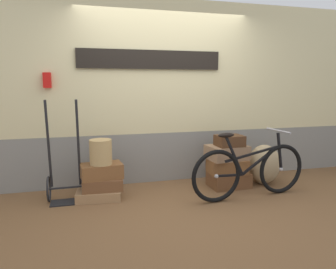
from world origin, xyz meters
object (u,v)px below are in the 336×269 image
(suitcase_4, at_px, (227,166))
(suitcase_2, at_px, (102,171))
(bicycle, at_px, (250,171))
(suitcase_0, at_px, (99,194))
(suitcase_1, at_px, (103,183))
(wicker_basket, at_px, (101,152))
(suitcase_3, at_px, (229,179))
(luggage_trolley, at_px, (65,179))
(suitcase_5, at_px, (227,152))
(burlap_sack, at_px, (264,164))
(suitcase_6, at_px, (230,141))

(suitcase_4, bearing_deg, suitcase_2, -175.57)
(bicycle, bearing_deg, suitcase_2, 165.34)
(suitcase_0, bearing_deg, suitcase_1, 33.53)
(wicker_basket, bearing_deg, suitcase_3, 0.29)
(suitcase_2, xyz_separation_m, bicycle, (1.86, -0.49, -0.00))
(suitcase_4, xyz_separation_m, luggage_trolley, (-2.22, 0.05, -0.03))
(suitcase_2, distance_m, suitcase_4, 1.77)
(suitcase_4, height_order, luggage_trolley, luggage_trolley)
(suitcase_0, relative_size, suitcase_3, 1.01)
(suitcase_2, bearing_deg, wicker_basket, -104.11)
(bicycle, bearing_deg, suitcase_4, 101.24)
(suitcase_5, bearing_deg, bicycle, -85.37)
(suitcase_0, bearing_deg, suitcase_5, 7.07)
(suitcase_0, relative_size, suitcase_1, 1.10)
(suitcase_5, height_order, burlap_sack, suitcase_5)
(wicker_basket, relative_size, burlap_sack, 0.54)
(suitcase_2, height_order, bicycle, bicycle)
(suitcase_3, bearing_deg, suitcase_6, -126.47)
(suitcase_3, height_order, suitcase_4, suitcase_4)
(suitcase_2, height_order, suitcase_3, suitcase_2)
(suitcase_1, bearing_deg, suitcase_5, 3.00)
(suitcase_1, height_order, suitcase_5, suitcase_5)
(wicker_basket, bearing_deg, suitcase_4, 0.07)
(suitcase_4, bearing_deg, wicker_basket, -174.87)
(suitcase_2, xyz_separation_m, wicker_basket, (-0.00, -0.02, 0.25))
(suitcase_4, relative_size, suitcase_6, 1.45)
(suitcase_0, relative_size, bicycle, 0.34)
(luggage_trolley, relative_size, bicycle, 0.78)
(suitcase_2, bearing_deg, suitcase_3, -6.45)
(suitcase_5, height_order, wicker_basket, wicker_basket)
(suitcase_3, relative_size, suitcase_6, 1.50)
(suitcase_0, height_order, suitcase_3, suitcase_3)
(suitcase_1, height_order, luggage_trolley, luggage_trolley)
(wicker_basket, distance_m, luggage_trolley, 0.56)
(luggage_trolley, height_order, bicycle, luggage_trolley)
(suitcase_0, distance_m, burlap_sack, 2.41)
(suitcase_2, bearing_deg, burlap_sack, -6.62)
(luggage_trolley, xyz_separation_m, bicycle, (2.31, -0.51, 0.08))
(suitcase_4, relative_size, burlap_sack, 0.91)
(suitcase_5, xyz_separation_m, wicker_basket, (-1.77, -0.02, 0.11))
(suitcase_2, bearing_deg, luggage_trolley, 170.45)
(suitcase_4, bearing_deg, suitcase_5, 99.15)
(suitcase_0, bearing_deg, suitcase_3, 6.59)
(suitcase_3, bearing_deg, suitcase_1, 177.67)
(suitcase_0, relative_size, suitcase_5, 1.02)
(suitcase_1, relative_size, suitcase_4, 0.95)
(luggage_trolley, height_order, burlap_sack, luggage_trolley)
(suitcase_6, relative_size, wicker_basket, 1.15)
(wicker_basket, bearing_deg, suitcase_5, 0.78)
(suitcase_3, relative_size, luggage_trolley, 0.43)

